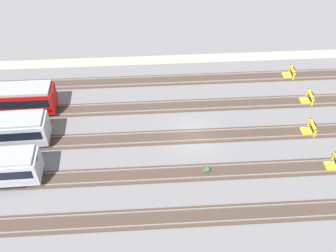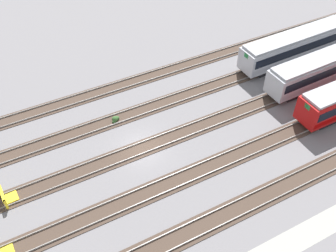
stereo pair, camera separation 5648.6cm
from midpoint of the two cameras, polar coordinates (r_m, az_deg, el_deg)
ground_plane at (r=30.22m, az=-7.27°, el=-40.17°), size 400.00×400.00×0.00m
service_walkway at (r=34.87m, az=-6.51°, el=-15.09°), size 54.00×2.00×0.01m
rail_track_nearest at (r=32.74m, az=-6.70°, el=-22.03°), size 90.00×2.23×0.21m
rail_track_near_inner at (r=31.07m, az=-6.95°, el=-30.72°), size 90.00×2.24×0.21m
rail_track_middle at (r=30.17m, az=-7.28°, el=-40.16°), size 90.00×2.24×0.21m
rail_track_far_inner at (r=30.14m, az=-7.73°, el=-49.90°), size 90.00×2.23×0.21m
rail_track_farthest at (r=30.96m, az=-8.40°, el=-59.38°), size 90.00×2.23×0.21m
bumper_stop_nearest_track at (r=34.00m, az=18.42°, el=-19.53°), size 1.35×2.00×1.22m
bumper_stop_near_inner_track at (r=32.64m, az=22.63°, el=-27.22°), size 1.37×2.01×1.22m
bumper_stop_middle_track at (r=31.31m, az=23.54°, el=-36.41°), size 1.37×2.01×1.22m
bumper_stop_far_inner_track at (r=31.59m, az=30.08°, el=-44.47°), size 1.34×2.00×1.22m
weed_clump at (r=29.86m, az=-5.34°, el=-49.66°), size 0.92×0.70×0.64m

